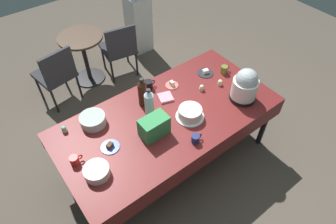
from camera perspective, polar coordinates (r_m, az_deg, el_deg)
The scene contains 24 objects.
ground at distance 3.44m, azimuth 0.00°, elevation -9.12°, with size 9.00×9.00×0.00m, color brown.
potluck_table at distance 2.89m, azimuth 0.00°, elevation -1.51°, with size 2.20×1.10×0.75m.
frosted_layer_cake at distance 2.81m, azimuth 4.33°, elevation -0.23°, with size 0.28×0.28×0.11m.
slow_cooker at distance 3.00m, azimuth 14.78°, elevation 4.96°, with size 0.27×0.27×0.36m.
glass_salad_bowl at distance 2.84m, azimuth -14.42°, elevation -1.51°, with size 0.24×0.24×0.09m, color #B2C6BC.
ceramic_snack_bowl at distance 2.49m, azimuth -13.69°, elevation -11.21°, with size 0.21×0.21×0.08m, color silver.
dessert_plate_coral at distance 3.15m, azimuth 0.77°, elevation 5.37°, with size 0.14×0.14×0.06m.
dessert_plate_cobalt at distance 2.65m, azimuth -11.21°, elevation -6.60°, with size 0.17×0.17×0.05m.
dessert_plate_charcoal at distance 3.33m, azimuth 7.28°, elevation 7.65°, with size 0.18×0.18×0.05m.
cupcake_vanilla at distance 3.20m, azimuth 10.10°, elevation 5.67°, with size 0.05×0.05×0.07m.
cupcake_rose at distance 3.10m, azimuth 6.58°, elevation 4.72°, with size 0.05×0.05×0.07m.
cupcake_lemon at distance 2.86m, azimuth -19.58°, elevation -3.16°, with size 0.05×0.05×0.07m.
soda_bottle_water at distance 2.73m, azimuth -3.68°, elevation 1.55°, with size 0.09×0.09×0.34m.
soda_bottle_cola at distance 2.86m, azimuth -4.99°, elevation 3.74°, with size 0.09×0.09×0.33m.
coffee_mug_red at distance 2.60m, azimuth -17.72°, elevation -8.92°, with size 0.11×0.08×0.08m.
coffee_mug_navy at distance 2.63m, azimuth 5.40°, elevation -5.19°, with size 0.11×0.07×0.08m.
coffee_mug_olive at distance 3.35m, azimuth 10.91°, elevation 8.14°, with size 0.12×0.08×0.09m.
coffee_mug_black at distance 3.11m, azimuth -3.80°, elevation 5.34°, with size 0.13×0.09×0.09m.
soda_carton at distance 2.63m, azimuth -2.72°, elevation -2.85°, with size 0.26×0.16×0.20m, color #338C4C.
paper_napkin_stack at distance 3.01m, azimuth -0.50°, elevation 2.87°, with size 0.14×0.14×0.02m, color pink.
maroon_chair_left at distance 3.99m, azimuth -20.94°, elevation 7.15°, with size 0.51×0.51×0.85m.
maroon_chair_right at distance 4.23m, azimuth -9.45°, elevation 12.38°, with size 0.51×0.51×0.85m.
round_cafe_table at distance 4.26m, azimuth -16.16°, elevation 11.47°, with size 0.60×0.60×0.72m.
water_cooler at distance 4.74m, azimuth -5.89°, elevation 18.20°, with size 0.32×0.32×1.24m.
Camera 1 is at (-1.16, -1.52, 2.86)m, focal length 31.30 mm.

